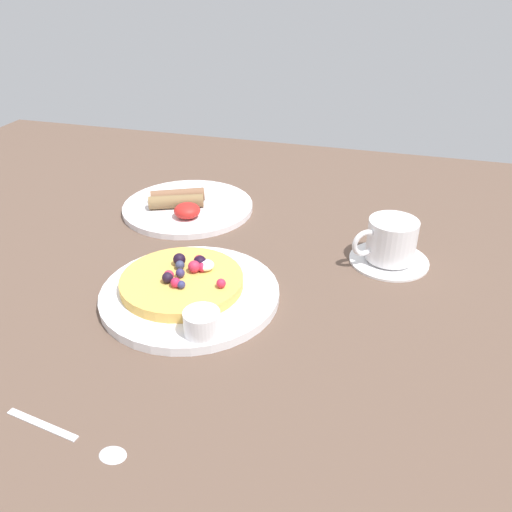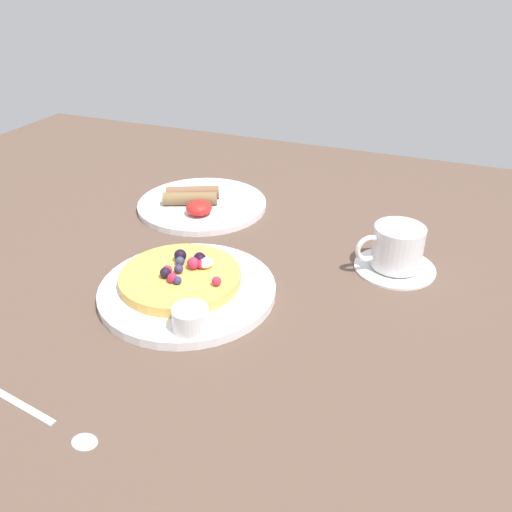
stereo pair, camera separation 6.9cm
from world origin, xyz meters
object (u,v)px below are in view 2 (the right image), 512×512
syrup_ramekin (191,319)px  teaspoon (61,427)px  coffee_saucer (395,267)px  coffee_cup (397,246)px  breakfast_plate (202,204)px  pancake_plate (188,290)px

syrup_ramekin → teaspoon: (-5.60, -18.30, -2.73)cm
coffee_saucer → coffee_cup: (-0.14, -0.11, 3.75)cm
breakfast_plate → teaspoon: size_ratio=1.64×
coffee_cup → teaspoon: (-26.84, -44.90, -3.88)cm
pancake_plate → breakfast_plate: (-11.57, 27.34, -0.11)cm
breakfast_plate → coffee_cup: size_ratio=2.53×
coffee_saucer → coffee_cup: bearing=-143.0°
syrup_ramekin → coffee_saucer: 34.32cm
syrup_ramekin → pancake_plate: bearing=121.4°
coffee_saucer → teaspoon: 52.48cm
breakfast_plate → teaspoon: breakfast_plate is taller
coffee_cup → breakfast_plate: bearing=166.2°
pancake_plate → teaspoon: size_ratio=1.69×
coffee_cup → teaspoon: coffee_cup is taller
breakfast_plate → coffee_saucer: bearing=-13.5°
pancake_plate → teaspoon: 26.87cm
pancake_plate → coffee_saucer: bearing=34.3°
pancake_plate → syrup_ramekin: (5.22, -8.57, 2.31)cm
syrup_ramekin → coffee_cup: bearing=51.4°
pancake_plate → coffee_saucer: (26.61, 18.14, -0.29)cm
pancake_plate → syrup_ramekin: syrup_ramekin is taller
pancake_plate → syrup_ramekin: size_ratio=5.45×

